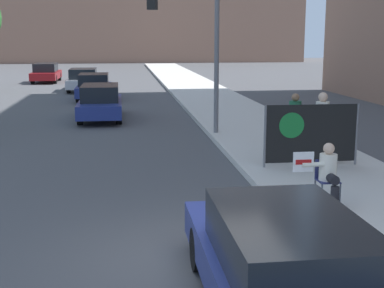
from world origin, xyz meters
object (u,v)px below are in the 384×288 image
at_px(seated_protester, 328,172).
at_px(protest_banner, 311,133).
at_px(jogger_on_sidewalk, 322,127).
at_px(pedestrian_behind, 295,123).
at_px(traffic_light_pole, 191,27).
at_px(car_on_road_midblock, 94,87).
at_px(car_on_road_distant, 84,80).
at_px(parked_car_curbside, 284,266).
at_px(car_on_road_far_lane, 46,73).
at_px(car_on_road_nearest, 101,102).

bearing_deg(seated_protester, protest_banner, 72.39).
distance_m(jogger_on_sidewalk, pedestrian_behind, 1.40).
height_order(protest_banner, traffic_light_pole, traffic_light_pole).
xyz_separation_m(traffic_light_pole, car_on_road_midblock, (-3.87, 11.84, -2.99)).
bearing_deg(car_on_road_distant, parked_car_curbside, -81.66).
distance_m(pedestrian_behind, car_on_road_far_lane, 29.75).
distance_m(car_on_road_distant, car_on_road_far_lane, 7.82).
relative_size(pedestrian_behind, car_on_road_nearest, 0.35).
bearing_deg(car_on_road_nearest, jogger_on_sidewalk, -58.58).
relative_size(protest_banner, car_on_road_nearest, 0.52).
relative_size(car_on_road_nearest, car_on_road_midblock, 1.08).
relative_size(seated_protester, car_on_road_nearest, 0.25).
relative_size(car_on_road_nearest, car_on_road_far_lane, 1.01).
height_order(car_on_road_midblock, car_on_road_far_lane, car_on_road_far_lane).
relative_size(seated_protester, pedestrian_behind, 0.72).
height_order(protest_banner, car_on_road_far_lane, protest_banner).
bearing_deg(traffic_light_pole, parked_car_curbside, -92.27).
xyz_separation_m(parked_car_curbside, car_on_road_nearest, (-2.77, 16.78, 0.03)).
bearing_deg(car_on_road_nearest, seated_protester, -69.66).
relative_size(pedestrian_behind, car_on_road_distant, 0.35).
xyz_separation_m(protest_banner, car_on_road_far_lane, (-10.38, 29.40, -0.29)).
relative_size(pedestrian_behind, parked_car_curbside, 0.35).
relative_size(jogger_on_sidewalk, car_on_road_far_lane, 0.39).
relative_size(seated_protester, car_on_road_far_lane, 0.26).
xyz_separation_m(pedestrian_behind, traffic_light_pole, (-2.41, 3.87, 2.67)).
relative_size(jogger_on_sidewalk, pedestrian_behind, 1.10).
height_order(seated_protester, parked_car_curbside, seated_protester).
distance_m(jogger_on_sidewalk, car_on_road_far_lane, 31.13).
bearing_deg(pedestrian_behind, car_on_road_midblock, -160.83).
height_order(parked_car_curbside, car_on_road_nearest, car_on_road_nearest).
bearing_deg(car_on_road_midblock, parked_car_curbside, -82.05).
distance_m(protest_banner, parked_car_curbside, 7.48).
bearing_deg(pedestrian_behind, car_on_road_nearest, -148.35).
distance_m(seated_protester, car_on_road_nearest, 13.85).
distance_m(protest_banner, traffic_light_pole, 6.48).
bearing_deg(car_on_road_nearest, car_on_road_far_lane, 103.79).
bearing_deg(parked_car_curbside, car_on_road_nearest, 99.36).
height_order(seated_protester, protest_banner, protest_banner).
height_order(car_on_road_midblock, car_on_road_distant, car_on_road_distant).
relative_size(car_on_road_distant, car_on_road_far_lane, 1.01).
distance_m(protest_banner, car_on_road_nearest, 11.34).
bearing_deg(car_on_road_midblock, seated_protester, -75.10).
distance_m(protest_banner, car_on_road_far_lane, 31.17).
distance_m(jogger_on_sidewalk, protest_banner, 0.40).
distance_m(seated_protester, pedestrian_behind, 4.75).
distance_m(traffic_light_pole, car_on_road_distant, 17.79).
bearing_deg(car_on_road_distant, car_on_road_far_lane, 114.78).
bearing_deg(protest_banner, car_on_road_far_lane, 109.44).
relative_size(protest_banner, car_on_road_distant, 0.52).
bearing_deg(parked_car_curbside, car_on_road_distant, 98.34).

